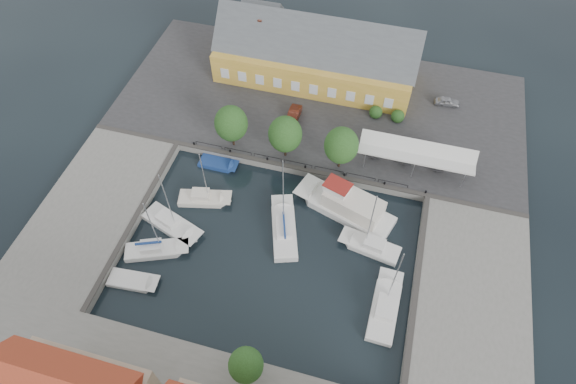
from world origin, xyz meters
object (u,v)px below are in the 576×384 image
object	(u,v)px
launch_sw	(133,281)
launch_nw	(218,164)
car_silver	(447,101)
west_boat_c	(171,224)
center_sailboat	(284,230)
west_boat_b	(204,199)
tent_canopy	(417,152)
east_boat_a	(371,247)
car_red	(293,116)
east_boat_c	(385,308)
warehouse	(312,56)
west_boat_d	(156,250)
trawler	(348,207)

from	to	relation	value
launch_sw	launch_nw	world-z (taller)	launch_sw
car_silver	west_boat_c	world-z (taller)	west_boat_c
center_sailboat	west_boat_b	xyz separation A→B (m)	(-10.65, 1.72, -0.10)
tent_canopy	east_boat_a	xyz separation A→B (m)	(-3.09, -12.65, -3.42)
car_silver	west_boat_c	xyz separation A→B (m)	(-29.46, -28.41, -1.33)
center_sailboat	east_boat_a	world-z (taller)	center_sailboat
tent_canopy	car_red	size ratio (longest dim) A/B	3.36
east_boat_c	tent_canopy	bearing A→B (deg)	88.47
car_red	west_boat_b	bearing A→B (deg)	-114.45
car_silver	east_boat_a	world-z (taller)	east_boat_a
car_red	launch_nw	size ratio (longest dim) A/B	0.81
west_boat_c	launch_nw	distance (m)	10.47
warehouse	launch_sw	xyz separation A→B (m)	(-10.71, -37.50, -4.34)
west_boat_b	west_boat_d	xyz separation A→B (m)	(-2.64, -8.15, 0.01)
warehouse	trawler	size ratio (longest dim) A/B	2.22
trawler	launch_sw	size ratio (longest dim) A/B	2.24
car_red	car_silver	bearing A→B (deg)	23.72
center_sailboat	east_boat_c	bearing A→B (deg)	-27.07
car_red	west_boat_c	world-z (taller)	west_boat_c
car_silver	west_boat_d	size ratio (longest dim) A/B	0.35
warehouse	trawler	xyz separation A→B (m)	(9.94, -22.29, -3.41)
warehouse	east_boat_a	xyz separation A→B (m)	(13.50, -26.51, -4.17)
east_boat_a	west_boat_c	xyz separation A→B (m)	(-23.08, -3.16, -0.00)
west_boat_c	center_sailboat	bearing A→B (deg)	11.88
trawler	east_boat_a	size ratio (longest dim) A/B	1.27
warehouse	launch_nw	bearing A→B (deg)	-111.44
warehouse	west_boat_d	world-z (taller)	warehouse
east_boat_a	west_boat_d	size ratio (longest dim) A/B	1.03
warehouse	car_red	size ratio (longest dim) A/B	6.86
warehouse	center_sailboat	distance (m)	27.46
car_silver	launch_sw	world-z (taller)	car_silver
car_silver	west_boat_b	xyz separation A→B (m)	(-27.15, -23.96, -1.33)
west_boat_c	launch_sw	bearing A→B (deg)	-98.20
tent_canopy	east_boat_c	bearing A→B (deg)	-91.53
car_silver	launch_sw	xyz separation A→B (m)	(-30.59, -36.24, -1.50)
warehouse	east_boat_c	xyz separation A→B (m)	(16.07, -33.43, -4.17)
warehouse	trawler	bearing A→B (deg)	-65.97
east_boat_c	west_boat_b	size ratio (longest dim) A/B	1.18
car_silver	warehouse	bearing A→B (deg)	80.74
launch_nw	west_boat_d	bearing A→B (deg)	-99.30
car_silver	launch_nw	xyz separation A→B (m)	(-27.50, -18.13, -1.50)
east_boat_c	west_boat_d	world-z (taller)	east_boat_c
launch_nw	trawler	bearing A→B (deg)	-9.39
west_boat_b	west_boat_c	world-z (taller)	west_boat_c
west_boat_b	west_boat_c	distance (m)	5.01
center_sailboat	car_silver	bearing A→B (deg)	57.28
east_boat_c	launch_sw	bearing A→B (deg)	-171.36
east_boat_c	west_boat_b	distance (m)	24.74
tent_canopy	east_boat_c	distance (m)	19.88
east_boat_a	west_boat_d	distance (m)	24.40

